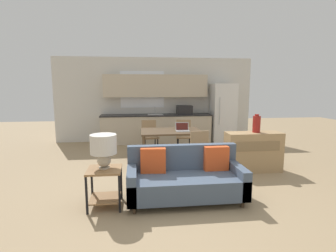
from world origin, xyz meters
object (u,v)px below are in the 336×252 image
at_px(table_lamp, 104,147).
at_px(dining_chair_far_right, 184,134).
at_px(dining_table, 171,133).
at_px(dining_chair_far_left, 150,135).
at_px(couch, 185,179).
at_px(side_table, 105,181).
at_px(credenza, 253,152).
at_px(laptop, 182,129).
at_px(refrigerator, 223,113).
at_px(vase, 257,124).
at_px(dining_chair_near_right, 197,148).

xyz_separation_m(table_lamp, dining_chair_far_right, (1.78, 3.16, -0.42)).
bearing_deg(dining_table, dining_chair_far_right, 59.96).
bearing_deg(dining_chair_far_left, couch, -90.23).
relative_size(side_table, credenza, 0.50).
relative_size(table_lamp, laptop, 1.55).
distance_m(refrigerator, dining_table, 2.81).
distance_m(vase, dining_chair_far_right, 2.26).
bearing_deg(refrigerator, dining_table, -134.39).
bearing_deg(table_lamp, side_table, -84.16).
bearing_deg(credenza, laptop, 144.57).
relative_size(dining_table, vase, 3.79).
bearing_deg(dining_chair_far_left, vase, -48.89).
xyz_separation_m(side_table, credenza, (2.92, 1.33, 0.02)).
relative_size(dining_chair_far_right, dining_chair_near_right, 1.00).
distance_m(refrigerator, vase, 3.05).
relative_size(dining_chair_far_left, laptop, 2.64).
bearing_deg(credenza, side_table, -155.55).
xyz_separation_m(dining_table, couch, (-0.07, -2.25, -0.34)).
relative_size(side_table, dining_chair_far_right, 0.67).
height_order(side_table, laptop, laptop).
distance_m(couch, side_table, 1.24).
bearing_deg(refrigerator, dining_chair_far_left, -154.63).
xyz_separation_m(refrigerator, side_table, (-3.26, -4.38, -0.54)).
height_order(refrigerator, credenza, refrigerator).
bearing_deg(vase, dining_table, 148.27).
height_order(credenza, dining_chair_far_left, dining_chair_far_left).
bearing_deg(dining_table, dining_chair_far_left, 119.00).
bearing_deg(credenza, table_lamp, -156.14).
relative_size(side_table, vase, 1.53).
xyz_separation_m(dining_chair_far_right, dining_chair_far_left, (-0.94, 0.04, 0.00)).
xyz_separation_m(dining_table, table_lamp, (-1.31, -2.35, 0.23)).
xyz_separation_m(couch, table_lamp, (-1.24, -0.09, 0.57)).
bearing_deg(dining_chair_far_right, vase, -51.32).
distance_m(side_table, dining_chair_far_left, 3.34).
xyz_separation_m(vase, dining_chair_far_right, (-1.20, 1.84, -0.53)).
relative_size(credenza, laptop, 3.55).
bearing_deg(dining_table, vase, -31.73).
distance_m(credenza, dining_chair_far_left, 2.83).
distance_m(table_lamp, dining_chair_far_left, 3.33).
bearing_deg(refrigerator, vase, -95.41).
bearing_deg(side_table, couch, 5.96).
bearing_deg(dining_chair_far_left, dining_chair_far_right, -9.99).
relative_size(couch, dining_chair_far_right, 2.09).
bearing_deg(dining_chair_far_right, dining_chair_near_right, -84.43).
relative_size(credenza, dining_chair_far_left, 1.35).
bearing_deg(dining_chair_near_right, table_lamp, 34.65).
relative_size(refrigerator, dining_chair_far_right, 2.16).
bearing_deg(dining_chair_near_right, dining_chair_far_left, -66.66).
bearing_deg(laptop, couch, -97.13).
bearing_deg(dining_chair_far_right, couch, -94.44).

